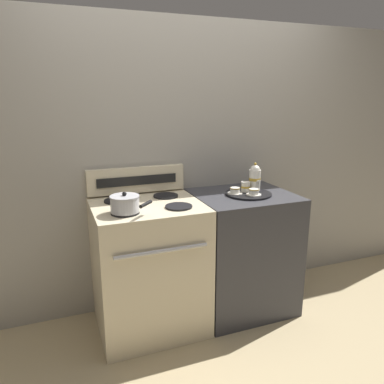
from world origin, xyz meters
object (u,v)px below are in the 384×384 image
object	(u,v)px
teapot	(255,178)
creamer_jug	(245,187)
saucepan	(125,204)
serving_tray	(248,194)
teacup_left	(254,192)
stove	(149,267)
teacup_right	(235,191)

from	to	relation	value
teapot	creamer_jug	world-z (taller)	teapot
teapot	saucepan	bearing A→B (deg)	-170.36
serving_tray	creamer_jug	xyz separation A→B (m)	(-0.00, 0.04, 0.05)
serving_tray	teacup_left	size ratio (longest dim) A/B	3.13
stove	serving_tray	world-z (taller)	serving_tray
saucepan	teapot	bearing A→B (deg)	9.64
saucepan	teacup_right	bearing A→B (deg)	9.21
teapot	teacup_right	distance (m)	0.20
teacup_left	creamer_jug	distance (m)	0.11
serving_tray	stove	bearing A→B (deg)	177.89
serving_tray	teacup_left	world-z (taller)	teacup_left
stove	teacup_left	world-z (taller)	teacup_left
serving_tray	teapot	distance (m)	0.15
stove	serving_tray	bearing A→B (deg)	-2.11
stove	teacup_right	xyz separation A→B (m)	(0.66, -0.01, 0.50)
saucepan	teapot	size ratio (longest dim) A/B	1.18
teapot	stove	bearing A→B (deg)	-178.08
saucepan	creamer_jug	xyz separation A→B (m)	(0.94, 0.16, -0.01)
teacup_right	saucepan	bearing A→B (deg)	-170.79
teapot	creamer_jug	distance (m)	0.11
saucepan	creamer_jug	bearing A→B (deg)	9.47
saucepan	stove	bearing A→B (deg)	39.66
stove	saucepan	distance (m)	0.57
creamer_jug	teapot	bearing A→B (deg)	11.49
creamer_jug	stove	bearing A→B (deg)	-179.21
teapot	creamer_jug	bearing A→B (deg)	-168.51
teapot	teacup_left	xyz separation A→B (m)	(-0.08, -0.12, -0.08)
teacup_right	creamer_jug	world-z (taller)	creamer_jug
creamer_jug	teacup_right	bearing A→B (deg)	-168.37
saucepan	teacup_left	xyz separation A→B (m)	(0.95, 0.05, -0.03)
saucepan	serving_tray	size ratio (longest dim) A/B	0.73
stove	saucepan	size ratio (longest dim) A/B	3.75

